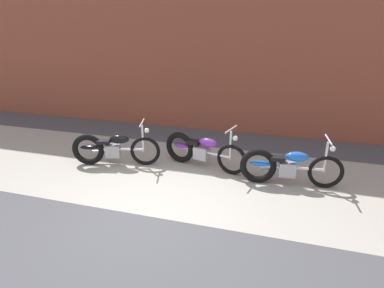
% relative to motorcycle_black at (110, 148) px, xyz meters
% --- Properties ---
extents(ground_plane, '(80.00, 80.00, 0.00)m').
position_rel_motorcycle_black_xyz_m(ground_plane, '(1.68, -1.75, -0.40)').
color(ground_plane, '#47474C').
extents(sidewalk_slab, '(36.00, 3.50, 0.01)m').
position_rel_motorcycle_black_xyz_m(sidewalk_slab, '(1.68, 0.00, -0.40)').
color(sidewalk_slab, '#9E998E').
rests_on(sidewalk_slab, ground).
extents(brick_building_wall, '(36.00, 0.50, 6.23)m').
position_rel_motorcycle_black_xyz_m(brick_building_wall, '(1.68, 3.45, 2.72)').
color(brick_building_wall, brown).
rests_on(brick_building_wall, ground).
extents(motorcycle_black, '(1.96, 0.78, 1.03)m').
position_rel_motorcycle_black_xyz_m(motorcycle_black, '(0.00, 0.00, 0.00)').
color(motorcycle_black, black).
rests_on(motorcycle_black, ground).
extents(motorcycle_purple, '(1.97, 0.74, 1.03)m').
position_rel_motorcycle_black_xyz_m(motorcycle_purple, '(1.96, 0.49, 0.00)').
color(motorcycle_purple, black).
rests_on(motorcycle_purple, ground).
extents(motorcycle_blue, '(2.00, 0.58, 1.03)m').
position_rel_motorcycle_black_xyz_m(motorcycle_blue, '(3.81, 0.11, 0.00)').
color(motorcycle_blue, black).
rests_on(motorcycle_blue, ground).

